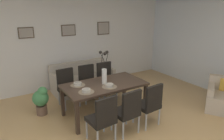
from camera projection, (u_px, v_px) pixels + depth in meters
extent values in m
cube|color=silver|center=(60.00, 45.00, 6.04)|extent=(9.00, 0.10, 2.60)
cube|color=#3D2D23|center=(104.00, 85.00, 4.59)|extent=(1.80, 0.97, 0.05)
cube|color=#3D2D23|center=(124.00, 87.00, 5.46)|extent=(0.07, 0.07, 0.69)
cube|color=#3D2D23|center=(63.00, 101.00, 4.62)|extent=(0.07, 0.07, 0.69)
cube|color=#3D2D23|center=(145.00, 99.00, 4.77)|extent=(0.07, 0.07, 0.69)
cube|color=#3D2D23|center=(77.00, 118.00, 3.93)|extent=(0.07, 0.07, 0.69)
cube|color=black|center=(101.00, 120.00, 3.73)|extent=(0.47, 0.47, 0.08)
cube|color=black|center=(107.00, 111.00, 3.51)|extent=(0.42, 0.09, 0.48)
cylinder|color=#9EA0A5|center=(104.00, 123.00, 4.05)|extent=(0.04, 0.04, 0.38)
cylinder|color=#9EA0A5|center=(87.00, 129.00, 3.84)|extent=(0.04, 0.04, 0.38)
cylinder|color=#9EA0A5|center=(115.00, 132.00, 3.76)|extent=(0.04, 0.04, 0.38)
cylinder|color=#9EA0A5|center=(98.00, 140.00, 3.55)|extent=(0.04, 0.04, 0.38)
cube|color=black|center=(69.00, 90.00, 5.06)|extent=(0.46, 0.46, 0.08)
cube|color=black|center=(65.00, 78.00, 5.13)|extent=(0.42, 0.08, 0.48)
cylinder|color=#9EA0A5|center=(65.00, 103.00, 4.87)|extent=(0.04, 0.04, 0.38)
cylinder|color=#9EA0A5|center=(80.00, 100.00, 5.08)|extent=(0.04, 0.04, 0.38)
cylinder|color=#9EA0A5|center=(59.00, 98.00, 5.17)|extent=(0.04, 0.04, 0.38)
cylinder|color=#9EA0A5|center=(73.00, 94.00, 5.38)|extent=(0.04, 0.04, 0.38)
cube|color=black|center=(125.00, 112.00, 3.99)|extent=(0.47, 0.47, 0.08)
cube|color=black|center=(132.00, 104.00, 3.76)|extent=(0.42, 0.08, 0.48)
cylinder|color=#9EA0A5|center=(126.00, 116.00, 4.31)|extent=(0.04, 0.04, 0.38)
cylinder|color=#9EA0A5|center=(111.00, 122.00, 4.10)|extent=(0.04, 0.04, 0.38)
cylinder|color=#9EA0A5|center=(139.00, 124.00, 4.01)|extent=(0.04, 0.04, 0.38)
cylinder|color=#9EA0A5|center=(123.00, 131.00, 3.80)|extent=(0.04, 0.04, 0.38)
cube|color=black|center=(89.00, 85.00, 5.37)|extent=(0.46, 0.46, 0.08)
cube|color=black|center=(86.00, 74.00, 5.46)|extent=(0.42, 0.08, 0.48)
cylinder|color=#9EA0A5|center=(86.00, 97.00, 5.19)|extent=(0.04, 0.04, 0.38)
cylinder|color=#9EA0A5|center=(99.00, 94.00, 5.37)|extent=(0.04, 0.04, 0.38)
cylinder|color=#9EA0A5|center=(80.00, 92.00, 5.51)|extent=(0.04, 0.04, 0.38)
cylinder|color=#9EA0A5|center=(93.00, 90.00, 5.69)|extent=(0.04, 0.04, 0.38)
cube|color=black|center=(147.00, 105.00, 4.27)|extent=(0.47, 0.47, 0.08)
cube|color=black|center=(154.00, 97.00, 4.05)|extent=(0.42, 0.09, 0.48)
cylinder|color=#9EA0A5|center=(146.00, 109.00, 4.59)|extent=(0.04, 0.04, 0.38)
cylinder|color=#9EA0A5|center=(133.00, 114.00, 4.38)|extent=(0.04, 0.04, 0.38)
cylinder|color=#9EA0A5|center=(159.00, 116.00, 4.30)|extent=(0.04, 0.04, 0.38)
cylinder|color=#9EA0A5|center=(146.00, 122.00, 4.09)|extent=(0.04, 0.04, 0.38)
cube|color=black|center=(107.00, 82.00, 5.64)|extent=(0.45, 0.45, 0.08)
cube|color=black|center=(104.00, 71.00, 5.72)|extent=(0.42, 0.07, 0.48)
cylinder|color=#9EA0A5|center=(104.00, 93.00, 5.46)|extent=(0.04, 0.04, 0.38)
cylinder|color=#9EA0A5|center=(117.00, 90.00, 5.64)|extent=(0.04, 0.04, 0.38)
cylinder|color=#9EA0A5|center=(98.00, 88.00, 5.77)|extent=(0.04, 0.04, 0.38)
cylinder|color=#9EA0A5|center=(110.00, 86.00, 5.95)|extent=(0.04, 0.04, 0.38)
cylinder|color=silver|center=(104.00, 76.00, 4.53)|extent=(0.11, 0.11, 0.34)
cylinder|color=black|center=(106.00, 61.00, 4.48)|extent=(0.05, 0.12, 0.37)
sphere|color=black|center=(107.00, 52.00, 4.44)|extent=(0.07, 0.07, 0.07)
cylinder|color=black|center=(102.00, 62.00, 4.46)|extent=(0.08, 0.05, 0.38)
sphere|color=black|center=(100.00, 52.00, 4.42)|extent=(0.07, 0.07, 0.07)
cylinder|color=black|center=(105.00, 63.00, 4.38)|extent=(0.15, 0.06, 0.36)
sphere|color=black|center=(105.00, 54.00, 4.29)|extent=(0.07, 0.07, 0.07)
cylinder|color=#7F705B|center=(86.00, 92.00, 4.13)|extent=(0.32, 0.32, 0.01)
cylinder|color=#B2ADA3|center=(86.00, 90.00, 4.12)|extent=(0.17, 0.17, 0.06)
cylinder|color=gray|center=(86.00, 90.00, 4.12)|extent=(0.13, 0.13, 0.04)
cylinder|color=#7F705B|center=(78.00, 85.00, 4.49)|extent=(0.32, 0.32, 0.01)
cylinder|color=#B2ADA3|center=(78.00, 84.00, 4.48)|extent=(0.17, 0.17, 0.06)
cylinder|color=gray|center=(78.00, 83.00, 4.47)|extent=(0.13, 0.13, 0.04)
cylinder|color=#7F705B|center=(109.00, 87.00, 4.40)|extent=(0.32, 0.32, 0.01)
cylinder|color=#B2ADA3|center=(109.00, 85.00, 4.39)|extent=(0.17, 0.17, 0.06)
cylinder|color=gray|center=(109.00, 85.00, 4.39)|extent=(0.13, 0.13, 0.04)
cube|color=#B2A899|center=(83.00, 83.00, 6.08)|extent=(1.74, 0.84, 0.42)
cube|color=#B2A899|center=(78.00, 68.00, 6.24)|extent=(1.74, 0.16, 0.38)
cube|color=#B2A899|center=(107.00, 69.00, 6.40)|extent=(0.10, 0.84, 0.20)
cube|color=#B2A899|center=(55.00, 78.00, 5.58)|extent=(0.10, 0.84, 0.20)
cube|color=#B7A893|center=(211.00, 89.00, 4.95)|extent=(0.65, 0.48, 0.18)
cube|color=#473828|center=(26.00, 33.00, 5.41)|extent=(0.39, 0.02, 0.29)
cube|color=#9E9389|center=(26.00, 33.00, 5.40)|extent=(0.34, 0.01, 0.24)
cube|color=#473828|center=(68.00, 30.00, 6.00)|extent=(0.42, 0.02, 0.32)
cube|color=#9E9389|center=(69.00, 30.00, 5.99)|extent=(0.37, 0.01, 0.27)
cube|color=#473828|center=(103.00, 28.00, 6.58)|extent=(0.42, 0.02, 0.40)
cube|color=#9E9389|center=(104.00, 28.00, 6.57)|extent=(0.37, 0.01, 0.35)
cylinder|color=brown|center=(42.00, 110.00, 4.74)|extent=(0.24, 0.24, 0.22)
sphere|color=#42844C|center=(41.00, 98.00, 4.66)|extent=(0.36, 0.36, 0.36)
sphere|color=#42844C|center=(42.00, 92.00, 4.61)|extent=(0.22, 0.22, 0.22)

